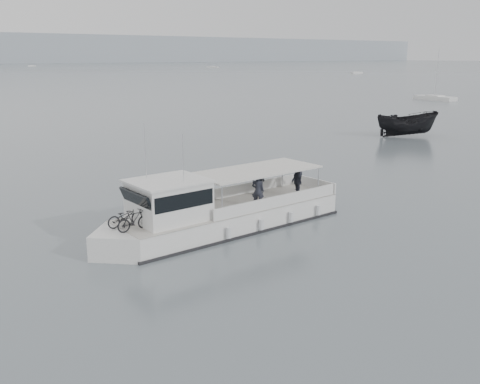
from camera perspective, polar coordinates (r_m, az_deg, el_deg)
ground at (r=23.97m, az=-10.85°, el=-4.48°), size 1400.00×1400.00×0.00m
tour_boat at (r=23.63m, az=-3.03°, el=-2.34°), size 12.44×3.49×5.19m
dark_motorboat at (r=54.41m, az=17.40°, el=6.93°), size 6.60×4.90×2.40m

